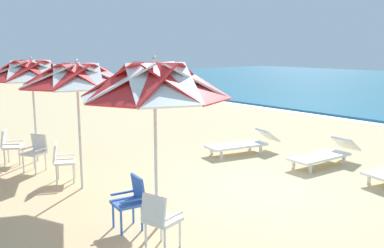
{
  "coord_description": "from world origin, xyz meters",
  "views": [
    {
      "loc": [
        5.59,
        -6.2,
        2.89
      ],
      "look_at": [
        -2.53,
        0.42,
        1.0
      ],
      "focal_mm": 39.41,
      "sensor_mm": 36.0,
      "label": 1
    }
  ],
  "objects": [
    {
      "name": "plastic_chair_4",
      "position": [
        -4.31,
        -2.93,
        0.5
      ],
      "size": [
        0.6,
        0.62,
        0.87
      ],
      "color": "white",
      "rests_on": "ground"
    },
    {
      "name": "plastic_chair_1",
      "position": [
        0.88,
        -2.96,
        0.5
      ],
      "size": [
        0.54,
        0.57,
        0.87
      ],
      "color": "white",
      "rests_on": "ground"
    },
    {
      "name": "ground_plane",
      "position": [
        0.0,
        0.0,
        0.0
      ],
      "size": [
        80.0,
        80.0,
        0.0
      ],
      "primitive_type": "plane",
      "color": "#D3B784"
    },
    {
      "name": "beach_umbrella_1",
      "position": [
        -2.4,
        -2.65,
        2.33
      ],
      "size": [
        2.3,
        2.3,
        2.68
      ],
      "color": "silver",
      "rests_on": "ground"
    },
    {
      "name": "beach_umbrella_2",
      "position": [
        -5.18,
        -2.61,
        2.33
      ],
      "size": [
        2.48,
        2.48,
        2.68
      ],
      "color": "silver",
      "rests_on": "ground"
    },
    {
      "name": "plastic_chair_0",
      "position": [
        -0.04,
        -2.88,
        0.5
      ],
      "size": [
        0.5,
        0.52,
        0.87
      ],
      "color": "blue",
      "rests_on": "ground"
    },
    {
      "name": "sun_lounger_2",
      "position": [
        -2.37,
        2.11,
        0.28
      ],
      "size": [
        1.06,
        2.23,
        0.62
      ],
      "color": "white",
      "rests_on": "ground"
    },
    {
      "name": "beach_umbrella_0",
      "position": [
        0.24,
        -2.57,
        2.37
      ],
      "size": [
        2.35,
        2.35,
        2.78
      ],
      "color": "silver",
      "rests_on": "ground"
    },
    {
      "name": "plastic_chair_2",
      "position": [
        -3.11,
        -2.78,
        0.5
      ],
      "size": [
        0.59,
        0.61,
        0.87
      ],
      "color": "white",
      "rests_on": "ground"
    },
    {
      "name": "plastic_chair_3",
      "position": [
        -5.31,
        -3.22,
        0.5
      ],
      "size": [
        0.61,
        0.62,
        0.87
      ],
      "color": "white",
      "rests_on": "ground"
    },
    {
      "name": "sun_lounger_1",
      "position": [
        -0.22,
        2.83,
        0.28
      ],
      "size": [
        0.78,
        2.18,
        0.62
      ],
      "color": "white",
      "rests_on": "ground"
    }
  ]
}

